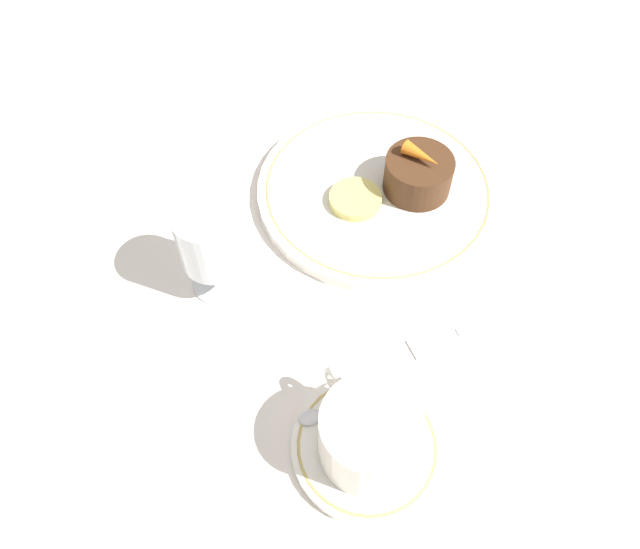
% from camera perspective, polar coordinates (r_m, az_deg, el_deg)
% --- Properties ---
extents(ground_plane, '(3.00, 3.00, 0.00)m').
position_cam_1_polar(ground_plane, '(0.70, 1.92, 4.49)').
color(ground_plane, white).
extents(dinner_plate, '(0.27, 0.27, 0.01)m').
position_cam_1_polar(dinner_plate, '(0.73, 5.22, 7.67)').
color(dinner_plate, white).
rests_on(dinner_plate, ground_plane).
extents(saucer, '(0.13, 0.13, 0.01)m').
position_cam_1_polar(saucer, '(0.57, 4.29, -15.40)').
color(saucer, white).
rests_on(saucer, ground_plane).
extents(coffee_cup, '(0.11, 0.08, 0.07)m').
position_cam_1_polar(coffee_cup, '(0.53, 4.48, -14.35)').
color(coffee_cup, white).
rests_on(coffee_cup, saucer).
extents(spoon, '(0.03, 0.11, 0.00)m').
position_cam_1_polar(spoon, '(0.58, 2.26, -11.95)').
color(spoon, silver).
rests_on(spoon, saucer).
extents(wine_glass, '(0.07, 0.07, 0.11)m').
position_cam_1_polar(wine_glass, '(0.61, -10.11, 3.26)').
color(wine_glass, silver).
rests_on(wine_glass, ground_plane).
extents(fork, '(0.04, 0.18, 0.01)m').
position_cam_1_polar(fork, '(0.64, 13.90, -4.53)').
color(fork, silver).
rests_on(fork, ground_plane).
extents(dessert_cake, '(0.08, 0.08, 0.04)m').
position_cam_1_polar(dessert_cake, '(0.71, 8.96, 9.03)').
color(dessert_cake, '#4C2D19').
rests_on(dessert_cake, dinner_plate).
extents(carrot_garnish, '(0.05, 0.03, 0.02)m').
position_cam_1_polar(carrot_garnish, '(0.69, 9.28, 10.69)').
color(carrot_garnish, orange).
rests_on(carrot_garnish, dessert_cake).
extents(pineapple_slice, '(0.06, 0.06, 0.01)m').
position_cam_1_polar(pineapple_slice, '(0.70, 3.25, 6.89)').
color(pineapple_slice, '#EFE075').
rests_on(pineapple_slice, dinner_plate).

